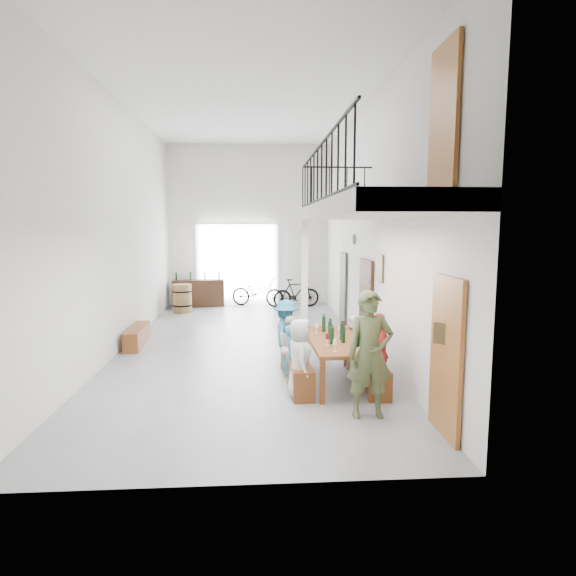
{
  "coord_description": "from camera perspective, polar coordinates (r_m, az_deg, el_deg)",
  "views": [
    {
      "loc": [
        0.25,
        -10.82,
        2.73
      ],
      "look_at": [
        0.94,
        -0.5,
        1.4
      ],
      "focal_mm": 30.0,
      "sensor_mm": 36.0,
      "label": 1
    }
  ],
  "objects": [
    {
      "name": "serving_counter",
      "position": [
        16.74,
        -10.59,
        -0.6
      ],
      "size": [
        1.78,
        0.72,
        0.91
      ],
      "primitive_type": "cube",
      "rotation": [
        0.0,
        0.0,
        0.14
      ],
      "color": "#3A1F14",
      "rests_on": "ground"
    },
    {
      "name": "guest_left_c",
      "position": [
        8.8,
        0.39,
        -6.94
      ],
      "size": [
        0.6,
        0.66,
        1.12
      ],
      "primitive_type": "imported",
      "rotation": [
        0.0,
        0.0,
        1.95
      ],
      "color": "silver",
      "rests_on": "ground"
    },
    {
      "name": "potted_plant",
      "position": [
        11.52,
        7.32,
        -5.29
      ],
      "size": [
        0.43,
        0.38,
        0.45
      ],
      "primitive_type": "imported",
      "rotation": [
        0.0,
        0.0,
        -0.08
      ],
      "color": "#1E5124",
      "rests_on": "ground"
    },
    {
      "name": "tasting_table",
      "position": [
        8.44,
        5.69,
        -6.58
      ],
      "size": [
        0.96,
        2.26,
        0.79
      ],
      "rotation": [
        0.0,
        0.0,
        0.02
      ],
      "color": "brown",
      "rests_on": "ground"
    },
    {
      "name": "oak_barrel",
      "position": [
        15.73,
        -12.42,
        -1.18
      ],
      "size": [
        0.61,
        0.61,
        0.9
      ],
      "color": "olive",
      "rests_on": "ground"
    },
    {
      "name": "floor",
      "position": [
        11.16,
        -5.01,
        -6.86
      ],
      "size": [
        12.0,
        12.0,
        0.0
      ],
      "primitive_type": "plane",
      "color": "slate",
      "rests_on": "ground"
    },
    {
      "name": "guest_right_b",
      "position": [
        8.72,
        9.74,
        -7.41
      ],
      "size": [
        0.62,
        1.03,
        1.05
      ],
      "primitive_type": "imported",
      "rotation": [
        0.0,
        0.0,
        -1.91
      ],
      "color": "black",
      "rests_on": "ground"
    },
    {
      "name": "bench_inner",
      "position": [
        8.57,
        0.96,
        -9.53
      ],
      "size": [
        0.43,
        2.14,
        0.49
      ],
      "primitive_type": "cube",
      "rotation": [
        0.0,
        0.0,
        0.04
      ],
      "color": "brown",
      "rests_on": "ground"
    },
    {
      "name": "right_wall_decor",
      "position": [
        9.33,
        11.43,
        1.11
      ],
      "size": [
        0.07,
        8.28,
        5.07
      ],
      "color": "#985C29",
      "rests_on": "ground"
    },
    {
      "name": "counter_bottles",
      "position": [
        16.68,
        -10.64,
        1.43
      ],
      "size": [
        1.47,
        0.33,
        0.28
      ],
      "color": "black",
      "rests_on": "serving_counter"
    },
    {
      "name": "bench_wall",
      "position": [
        8.67,
        9.18,
        -9.45
      ],
      "size": [
        0.38,
        2.1,
        0.48
      ],
      "primitive_type": "cube",
      "rotation": [
        0.0,
        0.0,
        0.05
      ],
      "color": "brown",
      "rests_on": "ground"
    },
    {
      "name": "balcony",
      "position": [
        7.89,
        8.96,
        8.94
      ],
      "size": [
        1.52,
        5.62,
        4.0
      ],
      "color": "white",
      "rests_on": "ground"
    },
    {
      "name": "guest_right_c",
      "position": [
        9.3,
        7.94,
        -6.42
      ],
      "size": [
        0.49,
        0.6,
        1.06
      ],
      "primitive_type": "imported",
      "rotation": [
        0.0,
        0.0,
        -1.24
      ],
      "color": "silver",
      "rests_on": "ground"
    },
    {
      "name": "host_standing",
      "position": [
        7.0,
        9.69,
        -7.79
      ],
      "size": [
        0.67,
        0.45,
        1.83
      ],
      "primitive_type": "imported",
      "rotation": [
        0.0,
        0.0,
        0.01
      ],
      "color": "#47502D",
      "rests_on": "ground"
    },
    {
      "name": "bicycle_near",
      "position": [
        16.5,
        -3.62,
        -0.5
      ],
      "size": [
        1.97,
        1.24,
        0.98
      ],
      "primitive_type": "imported",
      "rotation": [
        0.0,
        0.0,
        1.23
      ],
      "color": "black",
      "rests_on": "ground"
    },
    {
      "name": "room_walls",
      "position": [
        10.85,
        -5.23,
        11.65
      ],
      "size": [
        12.0,
        12.0,
        12.0
      ],
      "color": "white",
      "rests_on": "ground"
    },
    {
      "name": "guest_right_a",
      "position": [
        8.07,
        10.66,
        -7.61
      ],
      "size": [
        0.39,
        0.81,
        1.34
      ],
      "primitive_type": "imported",
      "rotation": [
        0.0,
        0.0,
        -1.66
      ],
      "color": "#AC1D20",
      "rests_on": "ground"
    },
    {
      "name": "guest_left_d",
      "position": [
        9.29,
        -0.24,
        -5.5
      ],
      "size": [
        0.59,
        0.91,
        1.33
      ],
      "primitive_type": "imported",
      "rotation": [
        0.0,
        0.0,
        1.46
      ],
      "color": "#286C86",
      "rests_on": "ground"
    },
    {
      "name": "side_bench",
      "position": [
        11.65,
        -17.45,
        -5.47
      ],
      "size": [
        0.4,
        1.55,
        0.43
      ],
      "primitive_type": "cube",
      "rotation": [
        0.0,
        0.0,
        0.04
      ],
      "color": "brown",
      "rests_on": "ground"
    },
    {
      "name": "guest_left_a",
      "position": [
        7.73,
        1.43,
        -8.34
      ],
      "size": [
        0.42,
        0.63,
        1.28
      ],
      "primitive_type": "imported",
      "rotation": [
        0.0,
        0.0,
        1.59
      ],
      "color": "silver",
      "rests_on": "ground"
    },
    {
      "name": "bicycle_far",
      "position": [
        16.2,
        1.01,
        -0.62
      ],
      "size": [
        1.7,
        0.87,
        0.98
      ],
      "primitive_type": "imported",
      "rotation": [
        0.0,
        0.0,
        1.83
      ],
      "color": "black",
      "rests_on": "ground"
    },
    {
      "name": "guest_left_b",
      "position": [
        8.28,
        0.46,
        -8.04
      ],
      "size": [
        0.31,
        0.42,
        1.07
      ],
      "primitive_type": "imported",
      "rotation": [
        0.0,
        0.0,
        1.42
      ],
      "color": "#286C86",
      "rests_on": "ground"
    },
    {
      "name": "gateway_portal",
      "position": [
        16.82,
        -6.02,
        2.75
      ],
      "size": [
        2.8,
        0.08,
        2.8
      ],
      "primitive_type": "cube",
      "color": "white",
      "rests_on": "ground"
    },
    {
      "name": "tableware",
      "position": [
        8.44,
        5.38,
        -4.98
      ],
      "size": [
        0.57,
        1.75,
        0.35
      ],
      "color": "black",
      "rests_on": "tasting_table"
    }
  ]
}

